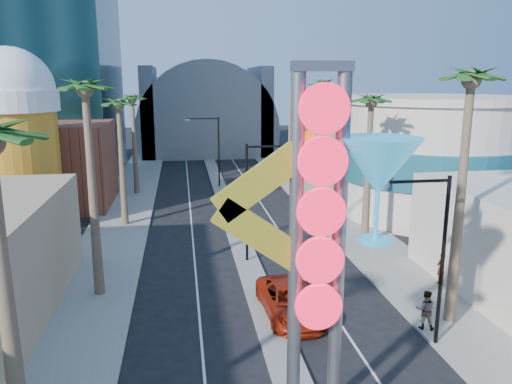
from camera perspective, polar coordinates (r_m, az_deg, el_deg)
name	(u,v)px	position (r m, az deg, el deg)	size (l,w,h in m)	color
sidewalk_west	(126,210)	(48.28, -14.68, -2.00)	(5.00, 100.00, 0.15)	gray
sidewalk_east	(322,203)	(49.88, 7.56, -1.22)	(5.00, 100.00, 0.15)	gray
median	(224,199)	(51.06, -3.68, -0.81)	(1.60, 84.00, 0.15)	gray
brick_filler_west	(57,165)	(51.50, -21.80, 2.88)	(10.00, 10.00, 8.00)	brown
filler_east	(345,137)	(63.18, 10.14, 6.17)	(10.00, 20.00, 10.00)	tan
beer_mug	(15,134)	(43.62, -25.82, 5.99)	(7.00, 7.00, 14.50)	orange
turquoise_building	(431,157)	(47.49, 19.37, 3.83)	(16.60, 16.60, 10.60)	beige
canopy	(206,127)	(83.93, -5.75, 7.42)	(22.00, 16.00, 22.00)	slate
neon_sign	(343,233)	(15.97, 9.92, -4.62)	(6.53, 2.60, 12.55)	gray
streetlight_0	(255,191)	(32.61, -0.10, 0.10)	(3.79, 0.25, 8.00)	black
streetlight_1	(214,145)	(56.04, -4.84, 5.38)	(3.79, 0.25, 8.00)	black
streetlight_2	(434,247)	(23.42, 19.65, -5.89)	(3.45, 0.25, 8.00)	black
palm_1	(86,103)	(27.93, -18.87, 9.62)	(2.40, 2.40, 12.70)	brown
palm_2	(119,112)	(41.83, -15.41, 8.82)	(2.40, 2.40, 11.20)	brown
palm_3	(132,105)	(53.75, -13.95, 9.68)	(2.40, 2.40, 11.20)	brown
palm_5	(470,96)	(25.18, 23.25, 10.03)	(2.40, 2.40, 13.20)	brown
palm_6	(371,110)	(36.01, 13.01, 9.10)	(2.40, 2.40, 11.70)	brown
palm_7	(323,93)	(47.34, 7.69, 11.19)	(2.40, 2.40, 12.70)	brown
red_pickup	(291,301)	(26.47, 3.97, -12.30)	(2.74, 5.95, 1.65)	#AF260D
pedestrian_a	(441,268)	(31.86, 20.41, -8.15)	(0.68, 0.45, 1.88)	gray
pedestrian_b	(425,310)	(26.13, 18.80, -12.62)	(0.95, 0.74, 1.95)	gray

